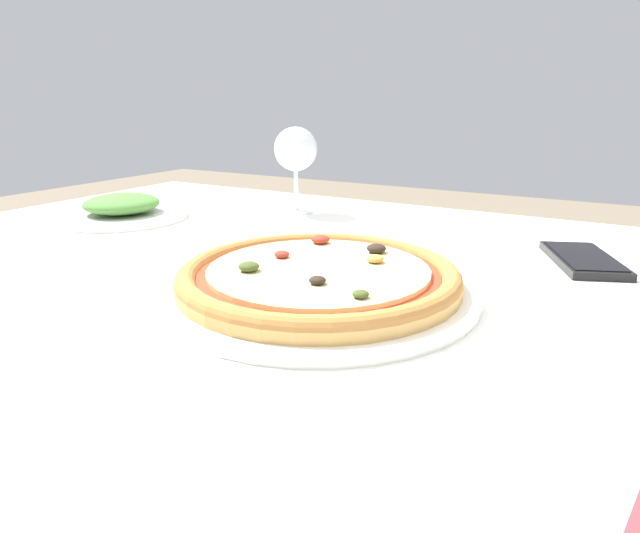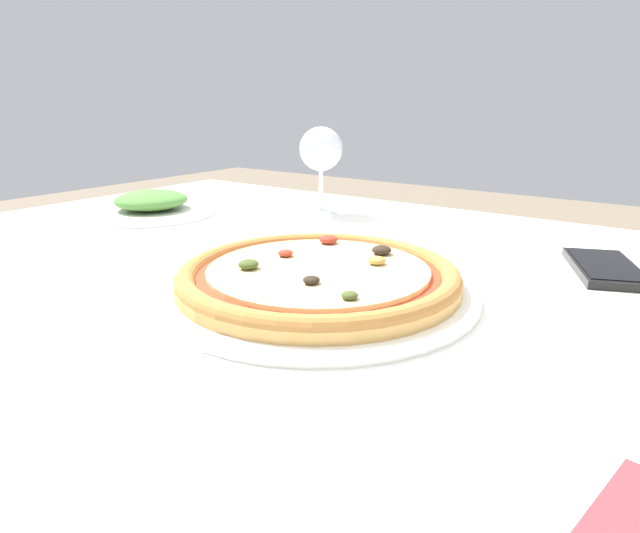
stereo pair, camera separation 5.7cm
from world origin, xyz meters
name	(u,v)px [view 1 (the left image)]	position (x,y,z in m)	size (l,w,h in m)	color
dining_table	(333,358)	(0.00, 0.00, 0.64)	(1.49, 1.06, 0.71)	brown
pizza_plate	(320,278)	(-0.02, 0.00, 0.73)	(0.34, 0.34, 0.04)	white
wine_glass_far_right	(296,151)	(-0.27, 0.36, 0.82)	(0.08, 0.08, 0.15)	silver
cell_phone	(583,259)	(0.22, 0.26, 0.71)	(0.12, 0.16, 0.01)	black
side_plate	(122,209)	(-0.50, 0.16, 0.73)	(0.22, 0.22, 0.04)	white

